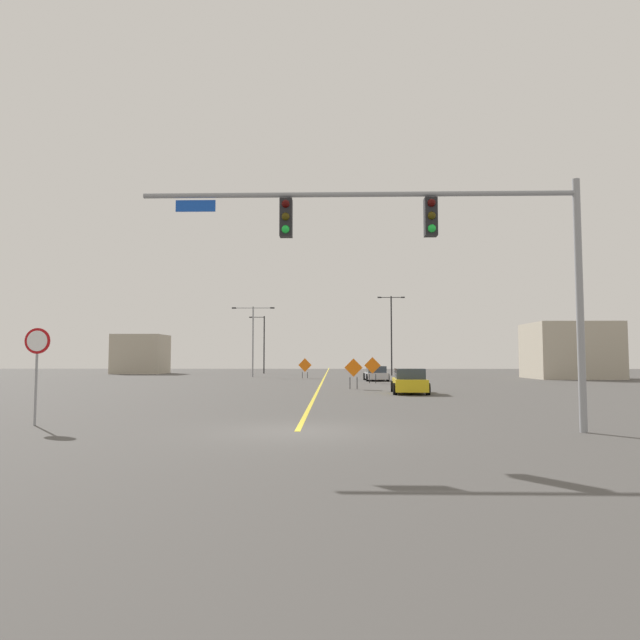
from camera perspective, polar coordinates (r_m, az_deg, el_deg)
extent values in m
plane|color=#4C4947|center=(15.33, -2.32, -11.21)|extent=(185.05, 185.05, 0.00)
cube|color=yellow|center=(66.61, 0.56, -5.59)|extent=(0.16, 102.81, 0.01)
cylinder|color=gray|center=(16.60, 24.78, 1.49)|extent=(0.20, 0.20, 6.81)
cylinder|color=gray|center=(15.83, 3.87, 12.55)|extent=(11.83, 0.14, 0.14)
cube|color=black|center=(15.87, 11.12, 10.17)|extent=(0.34, 0.32, 1.05)
sphere|color=#3A0503|center=(15.80, 11.21, 11.55)|extent=(0.22, 0.22, 0.22)
sphere|color=#3C3106|center=(15.71, 11.23, 10.32)|extent=(0.22, 0.22, 0.22)
sphere|color=green|center=(15.63, 11.25, 9.07)|extent=(0.22, 0.22, 0.22)
cube|color=black|center=(15.70, -3.45, 10.25)|extent=(0.34, 0.32, 1.05)
sphere|color=#3A0503|center=(15.63, -3.50, 11.65)|extent=(0.22, 0.22, 0.22)
sphere|color=#3C3106|center=(15.54, -3.50, 10.40)|extent=(0.22, 0.22, 0.22)
sphere|color=green|center=(15.46, -3.51, 9.15)|extent=(0.22, 0.22, 0.22)
cube|color=#1447B7|center=(16.19, -12.47, 11.20)|extent=(1.10, 0.03, 0.32)
cylinder|color=gray|center=(18.57, -26.80, -6.29)|extent=(0.07, 0.07, 2.08)
cylinder|color=#B20F14|center=(18.55, -26.67, -1.90)|extent=(0.76, 0.03, 0.76)
cylinder|color=white|center=(18.54, -26.70, -1.90)|extent=(0.61, 0.01, 0.61)
cylinder|color=black|center=(73.68, -5.68, -2.50)|extent=(0.16, 0.16, 7.49)
cylinder|color=black|center=(73.97, -6.33, 0.28)|extent=(1.75, 0.08, 0.08)
cube|color=#262628|center=(74.09, -7.00, 0.28)|extent=(0.44, 0.24, 0.14)
cylinder|color=gray|center=(60.83, -6.80, -2.18)|extent=(0.16, 0.16, 7.54)
cylinder|color=gray|center=(61.20, -7.73, 1.21)|extent=(2.07, 0.08, 0.08)
cube|color=#262628|center=(61.37, -8.69, 1.21)|extent=(0.44, 0.24, 0.14)
cylinder|color=gray|center=(60.91, -5.81, 1.22)|extent=(2.07, 0.08, 0.08)
cube|color=#262628|center=(60.79, -4.83, 1.22)|extent=(0.44, 0.24, 0.14)
cylinder|color=black|center=(65.71, 7.24, -1.58)|extent=(0.16, 0.16, 9.20)
cylinder|color=black|center=(65.97, 6.61, 2.28)|extent=(1.36, 0.08, 0.08)
cube|color=#262628|center=(65.91, 6.02, 2.29)|extent=(0.44, 0.24, 0.14)
cylinder|color=black|center=(66.11, 7.79, 2.28)|extent=(1.36, 0.08, 0.08)
cube|color=#262628|center=(66.19, 8.38, 2.28)|extent=(0.44, 0.24, 0.14)
cube|color=orange|center=(36.21, 3.40, -4.83)|extent=(1.17, 0.10, 1.17)
cylinder|color=black|center=(36.22, 3.05, -6.39)|extent=(0.05, 0.05, 0.76)
cylinder|color=black|center=(36.26, 3.77, -6.39)|extent=(0.05, 0.05, 0.76)
cube|color=orange|center=(44.94, 5.33, -4.59)|extent=(1.29, 0.33, 1.31)
cylinder|color=black|center=(45.01, 5.01, -5.92)|extent=(0.05, 0.05, 0.73)
cylinder|color=black|center=(44.93, 5.66, -5.92)|extent=(0.05, 0.05, 0.73)
cube|color=orange|center=(56.01, -1.53, -4.58)|extent=(1.33, 0.36, 1.36)
cylinder|color=black|center=(56.10, -1.80, -5.60)|extent=(0.05, 0.05, 0.61)
cylinder|color=black|center=(55.95, -1.28, -5.60)|extent=(0.05, 0.05, 0.61)
cube|color=#B7BABF|center=(50.28, 5.67, -5.62)|extent=(1.86, 4.43, 0.56)
cube|color=#333D47|center=(50.04, 5.69, -4.98)|extent=(1.64, 2.50, 0.57)
cylinder|color=black|center=(51.90, 6.47, -5.69)|extent=(0.24, 0.65, 0.64)
cylinder|color=black|center=(51.73, 4.53, -5.71)|extent=(0.24, 0.65, 0.64)
cylinder|color=black|center=(48.85, 6.88, -5.80)|extent=(0.24, 0.65, 0.64)
cylinder|color=black|center=(48.67, 4.81, -5.82)|extent=(0.24, 0.65, 0.64)
cube|color=gold|center=(32.16, 9.04, -6.47)|extent=(1.97, 4.12, 0.66)
cube|color=#333D47|center=(31.93, 9.05, -5.37)|extent=(1.69, 2.29, 0.57)
cylinder|color=black|center=(33.64, 10.35, -6.63)|extent=(0.26, 0.65, 0.64)
cylinder|color=black|center=(33.52, 7.36, -6.67)|extent=(0.26, 0.65, 0.64)
cylinder|color=black|center=(30.84, 10.86, -6.87)|extent=(0.26, 0.65, 0.64)
cylinder|color=black|center=(30.71, 7.61, -6.92)|extent=(0.26, 0.65, 0.64)
cube|color=#B2A893|center=(60.30, 23.96, -2.86)|extent=(7.77, 6.83, 5.43)
cube|color=#B2A893|center=(76.97, -17.66, -3.31)|extent=(6.20, 5.66, 5.04)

